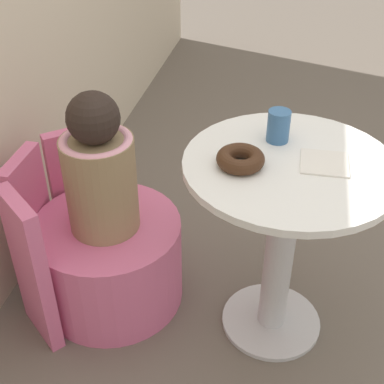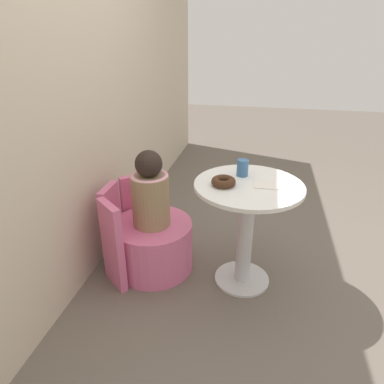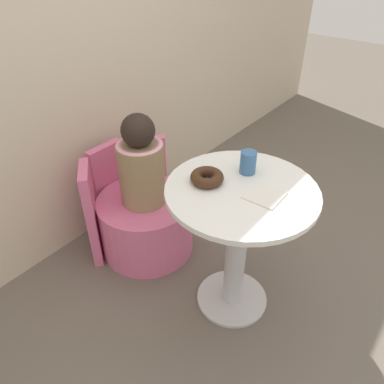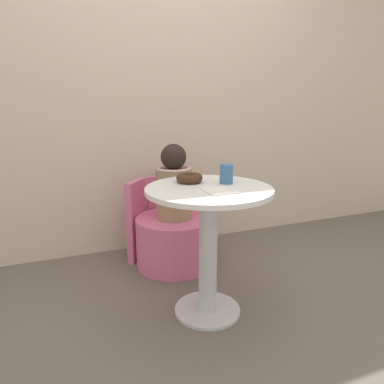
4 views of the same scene
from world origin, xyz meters
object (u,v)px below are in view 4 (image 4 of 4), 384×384
object	(u,v)px
round_table	(208,227)
cup	(226,174)
donut	(189,178)
tub_chair	(175,241)
child_figure	(174,185)

from	to	relation	value
round_table	cup	bearing A→B (deg)	22.40
cup	donut	bearing A→B (deg)	151.31
round_table	tub_chair	bearing A→B (deg)	88.25
child_figure	round_table	bearing A→B (deg)	-91.75
tub_chair	donut	bearing A→B (deg)	-98.21
child_figure	cup	size ratio (longest dim) A/B	5.00
tub_chair	child_figure	size ratio (longest dim) A/B	1.06
cup	child_figure	bearing A→B (deg)	100.34
round_table	donut	distance (m)	0.29
child_figure	cup	xyz separation A→B (m)	(0.11, -0.58, 0.18)
round_table	donut	size ratio (longest dim) A/B	4.93
child_figure	donut	xyz separation A→B (m)	(-0.07, -0.49, 0.15)
tub_chair	cup	bearing A→B (deg)	-79.66
tub_chair	donut	distance (m)	0.75
tub_chair	cup	distance (m)	0.84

